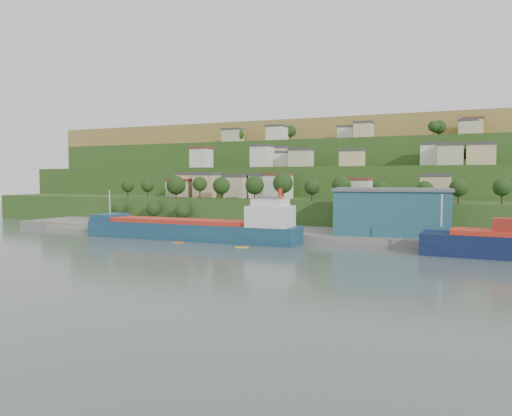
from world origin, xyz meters
The scene contains 10 objects.
ground centered at (0.00, 0.00, 0.00)m, with size 500.00×500.00×0.00m, color #44534F.
quay centered at (20.00, 28.00, 0.00)m, with size 220.00×26.00×4.00m, color slate.
pebble_beach centered at (-55.00, 22.00, 0.00)m, with size 40.00×18.00×2.40m, color slate.
hillside centered at (0.00, 168.70, 0.08)m, with size 360.00×210.81×96.00m.
cargo_ship_near centered at (-11.70, 8.12, 2.67)m, with size 65.28×11.54×16.73m.
warehouse centered at (39.75, 27.49, 8.43)m, with size 33.07×22.60×12.80m.
caravan centered at (-47.18, 20.67, 2.74)m, with size 6.58×2.74×3.07m, color white.
dinghy centered at (-39.98, 17.46, 1.65)m, with size 4.46×1.67×0.89m, color silver.
kayak_orange centered at (-12.67, 0.46, 0.23)m, with size 3.15×0.85×0.78m.
kayak_yellow centered at (7.28, -0.97, 0.24)m, with size 3.36×1.42×0.83m.
Camera 1 is at (61.85, -113.95, 17.72)m, focal length 35.00 mm.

